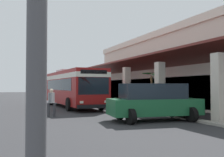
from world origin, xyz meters
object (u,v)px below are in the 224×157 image
parked_suv_green (154,102)px  potted_palm (152,102)px  transit_bus (72,86)px  pedestrian (51,101)px

parked_suv_green → potted_palm: potted_palm is taller
transit_bus → pedestrian: bearing=-23.2°
potted_palm → parked_suv_green: bearing=-30.1°
pedestrian → transit_bus: bearing=156.8°
transit_bus → potted_palm: size_ratio=3.86×
pedestrian → potted_palm: size_ratio=0.57×
transit_bus → parked_suv_green: (10.59, 1.84, -0.84)m
parked_suv_green → pedestrian: parked_suv_green is taller
pedestrian → parked_suv_green: bearing=51.1°
pedestrian → potted_palm: 8.00m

